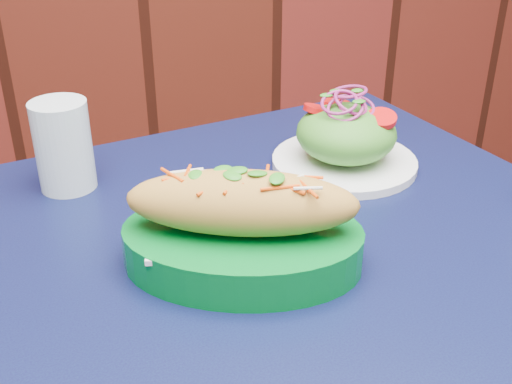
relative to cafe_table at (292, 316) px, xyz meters
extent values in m
cube|color=black|center=(0.00, 0.00, 0.07)|extent=(0.94, 0.94, 0.03)
cylinder|color=black|center=(0.26, 0.39, -0.30)|extent=(0.04, 0.04, 0.72)
cube|color=white|center=(-0.06, 0.00, 0.13)|extent=(0.22, 0.16, 0.01)
ellipsoid|color=gold|center=(-0.06, 0.00, 0.17)|extent=(0.26, 0.16, 0.07)
cylinder|color=white|center=(0.15, 0.20, 0.09)|extent=(0.21, 0.21, 0.01)
ellipsoid|color=#4C992D|center=(0.15, 0.20, 0.14)|extent=(0.14, 0.14, 0.08)
cylinder|color=red|center=(0.18, 0.17, 0.17)|extent=(0.04, 0.04, 0.01)
cylinder|color=red|center=(0.11, 0.22, 0.17)|extent=(0.04, 0.04, 0.01)
cylinder|color=red|center=(0.15, 0.24, 0.17)|extent=(0.04, 0.04, 0.01)
torus|color=#952069|center=(0.15, 0.20, 0.18)|extent=(0.05, 0.05, 0.00)
torus|color=#952069|center=(0.15, 0.20, 0.19)|extent=(0.05, 0.05, 0.00)
torus|color=#952069|center=(0.15, 0.20, 0.19)|extent=(0.05, 0.05, 0.00)
torus|color=#952069|center=(0.15, 0.20, 0.19)|extent=(0.05, 0.05, 0.00)
torus|color=#952069|center=(0.15, 0.20, 0.20)|extent=(0.05, 0.05, 0.00)
cylinder|color=silver|center=(-0.24, 0.24, 0.15)|extent=(0.07, 0.07, 0.12)
camera|label=1|loc=(-0.21, -0.56, 0.49)|focal=45.00mm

